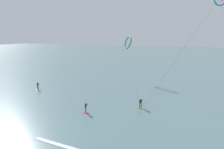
{
  "coord_description": "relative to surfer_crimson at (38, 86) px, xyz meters",
  "views": [
    {
      "loc": [
        8.99,
        -3.33,
        11.85
      ],
      "look_at": [
        0.0,
        21.06,
        6.43
      ],
      "focal_mm": 30.59,
      "sensor_mm": 36.0,
      "label": 1
    }
  ],
  "objects": [
    {
      "name": "kite_teal",
      "position": [
        37.98,
        30.84,
        20.45
      ],
      "size": [
        3.87,
        50.42,
        23.03
      ],
      "rotation": [
        0.0,
        0.0,
        0.25
      ],
      "color": "teal",
      "rests_on": "ground"
    },
    {
      "name": "surfer_lime",
      "position": [
        23.32,
        -2.9,
        0.0
      ],
      "size": [
        1.4,
        0.73,
        1.7
      ],
      "rotation": [
        0.0,
        0.0,
        0.72
      ],
      "color": "#8CC62D",
      "rests_on": "ground"
    },
    {
      "name": "kite_emerald",
      "position": [
        15.32,
        17.66,
        8.96
      ],
      "size": [
        9.69,
        22.43,
        11.6
      ],
      "rotation": [
        0.0,
        0.0,
        5.4
      ],
      "color": "#199351",
      "rests_on": "ground"
    },
    {
      "name": "surfer_crimson",
      "position": [
        0.0,
        0.0,
        0.0
      ],
      "size": [
        1.4,
        0.65,
        1.7
      ],
      "rotation": [
        0.0,
        0.0,
        2.8
      ],
      "color": "red",
      "rests_on": "ground"
    },
    {
      "name": "surfer_magenta",
      "position": [
        15.84,
        -7.71,
        0.0
      ],
      "size": [
        1.4,
        0.71,
        1.7
      ],
      "rotation": [
        0.0,
        0.0,
        2.09
      ],
      "color": "#CC288E",
      "rests_on": "ground"
    },
    {
      "name": "sea_water",
      "position": [
        20.14,
        77.26,
        -0.78
      ],
      "size": [
        400.0,
        200.0,
        0.08
      ],
      "primitive_type": "cube",
      "color": "slate",
      "rests_on": "ground"
    }
  ]
}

